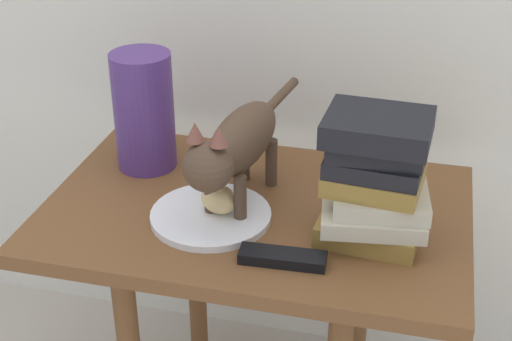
% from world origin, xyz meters
% --- Properties ---
extents(side_table, '(0.82, 0.53, 0.62)m').
position_xyz_m(side_table, '(0.00, 0.00, 0.52)').
color(side_table, brown).
rests_on(side_table, ground).
extents(plate, '(0.23, 0.23, 0.01)m').
position_xyz_m(plate, '(-0.07, -0.06, 0.63)').
color(plate, white).
rests_on(plate, side_table).
extents(bread_roll, '(0.10, 0.10, 0.05)m').
position_xyz_m(bread_roll, '(-0.06, -0.05, 0.66)').
color(bread_roll, '#E0BC7A').
rests_on(bread_roll, plate).
extents(cat, '(0.13, 0.48, 0.23)m').
position_xyz_m(cat, '(-0.04, -0.01, 0.75)').
color(cat, '#4C3828').
rests_on(cat, side_table).
extents(book_stack, '(0.20, 0.18, 0.24)m').
position_xyz_m(book_stack, '(0.23, -0.05, 0.74)').
color(book_stack, olive).
rests_on(book_stack, side_table).
extents(green_vase, '(0.12, 0.12, 0.25)m').
position_xyz_m(green_vase, '(-0.27, 0.11, 0.74)').
color(green_vase, '#4C2D72').
rests_on(green_vase, side_table).
extents(candle_jar, '(0.07, 0.07, 0.08)m').
position_xyz_m(candle_jar, '(0.16, 0.17, 0.66)').
color(candle_jar, silver).
rests_on(candle_jar, side_table).
extents(tv_remote, '(0.15, 0.05, 0.02)m').
position_xyz_m(tv_remote, '(0.09, -0.17, 0.63)').
color(tv_remote, black).
rests_on(tv_remote, side_table).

